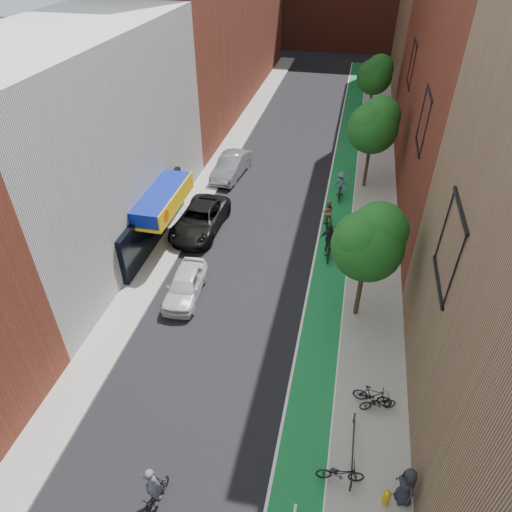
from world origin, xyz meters
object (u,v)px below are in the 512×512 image
Objects in this scene: cyclist_lead at (154,494)px; parked_car_silver at (231,166)px; parked_car_black at (200,219)px; cyclist_lane_mid at (329,245)px; pedestrian at (407,486)px; fire_hydrant at (387,497)px; parked_car_white at (185,285)px; cyclist_lane_near at (327,216)px; cyclist_lane_far at (340,187)px.

parked_car_silver is at bearing -71.73° from cyclist_lead.
parked_car_black is 2.62× the size of cyclist_lane_mid.
pedestrian is at bearing 101.95° from cyclist_lane_mid.
fire_hydrant is (11.62, -23.01, -0.28)m from parked_car_silver.
parked_car_white is 1.90× the size of cyclist_lane_mid.
cyclist_lead is (3.81, -16.86, -0.09)m from parked_car_black.
parked_car_black is at bearing -67.78° from cyclist_lead.
parked_car_silver is 2.81× the size of pedestrian.
fire_hydrant is (3.26, -14.08, -0.27)m from cyclist_lane_mid.
parked_car_silver reaches higher than parked_car_white.
parked_car_white is 10.76m from cyclist_lane_near.
pedestrian is at bearing -42.24° from parked_car_white.
parked_car_white is at bearing 32.14° from cyclist_lane_mid.
cyclist_lead is 16.40m from cyclist_lane_mid.
cyclist_lane_near is (4.16, 18.96, 0.09)m from cyclist_lead.
cyclist_lane_near is 4.03m from cyclist_lane_far.
parked_car_black is 8.24m from cyclist_lane_near.
parked_car_black is 2.73× the size of cyclist_lead.
parked_car_black is at bearing -11.11° from cyclist_lane_mid.
cyclist_lane_far is (0.55, 3.99, 0.09)m from cyclist_lane_near.
cyclist_lead reaches higher than parked_car_white.
pedestrian is at bearing 93.51° from cyclist_lane_near.
parked_car_white is at bearing 57.70° from cyclist_lane_far.
cyclist_lane_mid is at bearing 31.70° from parked_car_white.
parked_car_white is 1.98× the size of cyclist_lead.
cyclist_lane_near is at bearing -29.87° from parked_car_silver.
parked_car_black is at bearing 96.78° from parked_car_white.
cyclist_lane_far is at bearing 37.58° from parked_car_black.
cyclist_lead is 8.62m from pedestrian.
cyclist_lane_near is 3.23m from cyclist_lane_mid.
parked_car_black is at bearing -163.09° from pedestrian.
cyclist_lane_near is 1.08× the size of pedestrian.
cyclist_lane_far is at bearing -94.88° from cyclist_lane_mid.
cyclist_lane_far reaches higher than parked_car_white.
cyclist_lane_mid is (8.36, -1.10, 0.02)m from parked_car_black.
cyclist_lane_far is 2.66× the size of fire_hydrant.
fire_hydrant is (10.42, -8.93, -0.16)m from parked_car_white.
cyclist_lead is at bearing -75.39° from parked_car_silver.
cyclist_lane_far is 21.33m from pedestrian.
fire_hydrant is (-0.58, -0.26, -0.49)m from pedestrian.
cyclist_lead is 0.96× the size of cyclist_lane_mid.
parked_car_white is 13.72m from fire_hydrant.
pedestrian is at bearing 24.50° from fire_hydrant.
parked_car_white is 5.49× the size of fire_hydrant.
cyclist_lead is at bearing -167.88° from fire_hydrant.
parked_car_silver is 12.23m from cyclist_lane_mid.
cyclist_lead is 7.99m from fire_hydrant.
cyclist_lane_far reaches higher than fire_hydrant.
cyclist_lane_mid reaches higher than pedestrian.
cyclist_lead reaches higher than cyclist_lane_far.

